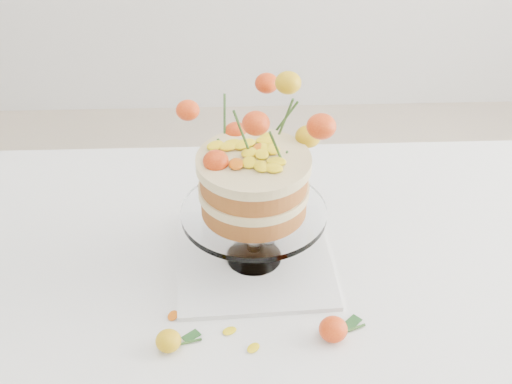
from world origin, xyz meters
TOP-DOWN VIEW (x-y plane):
  - table at (0.00, 0.00)m, footprint 1.43×0.93m
  - napkin at (0.03, 0.04)m, footprint 0.31×0.31m
  - cake_stand at (0.03, 0.04)m, footprint 0.27×0.27m
  - rose_vase at (0.04, 0.10)m, footprint 0.25×0.25m
  - loose_rose_near at (-0.12, -0.17)m, footprint 0.08×0.04m
  - loose_rose_far at (0.16, -0.16)m, footprint 0.09×0.05m
  - stray_petal_a at (-0.12, -0.10)m, footprint 0.03×0.02m
  - stray_petal_b at (-0.02, -0.14)m, footprint 0.03×0.02m
  - stray_petal_c at (0.02, -0.18)m, footprint 0.03×0.02m

SIDE VIEW (x-z plane):
  - table at x=0.00m, z-range 0.30..1.05m
  - stray_petal_a at x=-0.12m, z-range 0.76..0.76m
  - stray_petal_b at x=-0.02m, z-range 0.76..0.76m
  - stray_petal_c at x=0.02m, z-range 0.76..0.76m
  - napkin at x=0.03m, z-range 0.76..0.77m
  - loose_rose_near at x=-0.12m, z-range 0.76..0.79m
  - loose_rose_far at x=0.16m, z-range 0.76..0.80m
  - cake_stand at x=0.03m, z-range 0.81..1.05m
  - rose_vase at x=0.04m, z-range 0.79..1.16m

